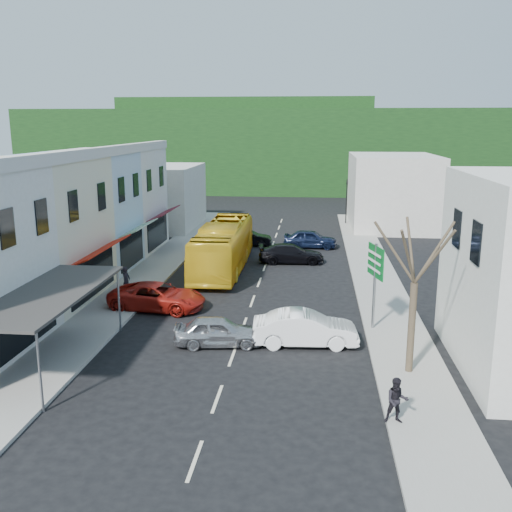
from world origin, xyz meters
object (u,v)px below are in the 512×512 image
Objects in this scene: bus at (223,248)px; direction_sign at (374,288)px; pedestrian_left at (126,282)px; street_tree at (414,283)px; pedestrian_right at (397,399)px; traffic_signal at (346,202)px; car_red at (157,297)px; car_silver at (218,331)px; car_white at (305,330)px.

bus is 14.40m from direction_sign.
street_tree is (14.71, -8.83, 2.85)m from pedestrian_left.
traffic_signal is (0.30, 39.70, 1.29)m from pedestrian_right.
street_tree reaches higher than direction_sign.
car_red is 14.61m from street_tree.
pedestrian_right is 9.26m from direction_sign.
car_red is at bearing 57.34° from traffic_signal.
direction_sign is at bearing -77.02° from car_silver.
pedestrian_left reaches higher than car_silver.
direction_sign is 0.57× the size of street_tree.
traffic_signal is at bearing 64.03° from bus.
pedestrian_left is (-2.33, 1.75, 0.30)m from car_red.
pedestrian_left is at bearing 149.02° from street_tree.
pedestrian_left is at bearing 133.67° from pedestrian_right.
traffic_signal is at bearing -17.79° from pedestrian_left.
car_red is 2.71× the size of pedestrian_left.
car_silver and car_white have the same top height.
pedestrian_left is 0.22× the size of street_tree.
car_silver is 3.98m from car_white.
street_tree is (10.17, -16.01, 2.30)m from bus.
pedestrian_right is (13.63, -13.07, 0.00)m from pedestrian_left.
car_silver is 6.36m from car_red.
pedestrian_right is 0.37× the size of traffic_signal.
car_white is at bearing -90.70° from car_silver.
street_tree reaches higher than car_red.
pedestrian_right is at bearing -128.61° from car_red.
traffic_signal is (13.93, 26.63, 1.29)m from pedestrian_left.
car_red is 16.00m from pedestrian_right.
street_tree is at bearing -112.76° from car_silver.
car_silver is 0.57× the size of street_tree.
car_red is at bearing 150.24° from street_tree.
pedestrian_left is at bearing 59.43° from car_red.
traffic_signal is at bearing 87.05° from pedestrian_right.
pedestrian_right is (3.17, -6.97, 0.30)m from car_white.
bus reaches higher than car_white.
pedestrian_left is 17.39m from street_tree.
traffic_signal is (0.20, 30.52, 0.10)m from direction_sign.
pedestrian_right is (7.13, -6.52, 0.30)m from car_silver.
traffic_signal reaches higher than direction_sign.
car_red is (-8.13, 4.35, 0.00)m from car_white.
car_silver is 7.85m from direction_sign.
car_silver is 2.59× the size of pedestrian_right.
pedestrian_right is 0.22× the size of street_tree.
car_red is 1.00× the size of traffic_signal.
car_white is 0.57× the size of street_tree.
car_white is 0.96× the size of traffic_signal.
traffic_signal is (3.47, 32.73, 1.59)m from car_white.
direction_sign is 0.96× the size of traffic_signal.
pedestrian_left is 1.00× the size of pedestrian_right.
direction_sign is (13.73, -3.89, 1.19)m from pedestrian_left.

